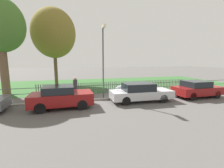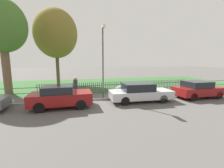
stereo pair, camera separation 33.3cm
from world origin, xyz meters
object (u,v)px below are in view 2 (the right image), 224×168
tree_behind_motorcycle (56,34)px  pedestrian_near_fence (76,86)px  parked_car_black_saloon (61,96)px  parked_car_red_compact (198,89)px  covered_motorcycle (125,89)px  tree_nearest_kerb (2,26)px  street_lamp (103,54)px  parked_car_navy_estate (140,92)px

tree_behind_motorcycle → pedestrian_near_fence: 9.39m
parked_car_black_saloon → parked_car_red_compact: bearing=-0.9°
parked_car_black_saloon → parked_car_red_compact: size_ratio=0.98×
parked_car_red_compact → covered_motorcycle: size_ratio=2.10×
parked_car_red_compact → pedestrian_near_fence: size_ratio=2.32×
tree_nearest_kerb → pedestrian_near_fence: size_ratio=4.89×
tree_nearest_kerb → street_lamp: (8.18, -3.75, -2.41)m
tree_nearest_kerb → tree_behind_motorcycle: 6.12m
covered_motorcycle → street_lamp: bearing=-174.6°
tree_nearest_kerb → tree_behind_motorcycle: (3.85, 4.75, 0.36)m
parked_car_black_saloon → street_lamp: (3.12, 1.63, 2.81)m
pedestrian_near_fence → parked_car_red_compact: bearing=-146.8°
covered_motorcycle → street_lamp: street_lamp is taller
tree_nearest_kerb → pedestrian_near_fence: bearing=-23.9°
tree_nearest_kerb → street_lamp: bearing=-24.6°
tree_nearest_kerb → street_lamp: 9.31m
parked_car_red_compact → tree_nearest_kerb: bearing=160.3°
covered_motorcycle → tree_nearest_kerb: tree_nearest_kerb is taller
parked_car_navy_estate → parked_car_red_compact: 5.15m
parked_car_navy_estate → tree_behind_motorcycle: tree_behind_motorcycle is taller
parked_car_navy_estate → covered_motorcycle: parked_car_navy_estate is taller
pedestrian_near_fence → covered_motorcycle: bearing=-142.7°
parked_car_black_saloon → covered_motorcycle: size_ratio=2.05×
pedestrian_near_fence → street_lamp: size_ratio=0.30×
pedestrian_near_fence → street_lamp: 3.54m
parked_car_black_saloon → tree_behind_motorcycle: (-1.20, 10.13, 5.58)m
parked_car_navy_estate → tree_behind_motorcycle: bearing=126.5°
parked_car_navy_estate → tree_behind_motorcycle: (-6.81, 9.99, 5.62)m
parked_car_black_saloon → tree_nearest_kerb: tree_nearest_kerb is taller
parked_car_red_compact → street_lamp: street_lamp is taller
parked_car_black_saloon → covered_motorcycle: bearing=19.6°
parked_car_black_saloon → parked_car_navy_estate: (5.60, 0.14, -0.04)m
parked_car_red_compact → tree_behind_motorcycle: size_ratio=0.43×
tree_nearest_kerb → pedestrian_near_fence: (6.01, -2.66, -4.99)m
parked_car_black_saloon → covered_motorcycle: parked_car_black_saloon is taller
tree_behind_motorcycle → street_lamp: 9.92m
parked_car_black_saloon → pedestrian_near_fence: pedestrian_near_fence is taller
parked_car_red_compact → pedestrian_near_fence: bearing=163.8°
parked_car_black_saloon → tree_behind_motorcycle: size_ratio=0.42×
parked_car_red_compact → street_lamp: bearing=167.4°
parked_car_navy_estate → street_lamp: street_lamp is taller
parked_car_red_compact → covered_motorcycle: bearing=161.0°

